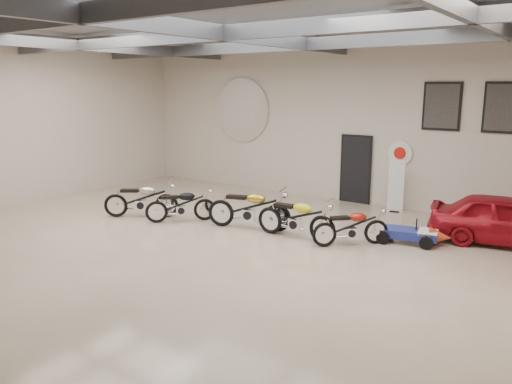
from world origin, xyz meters
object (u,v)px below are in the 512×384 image
Objects in this scene: motorcycle_gold at (249,207)px; motorcycle_red at (351,226)px; motorcycle_yellow at (295,217)px; go_kart at (413,231)px; banner_stand at (396,184)px; motorcycle_black at (181,204)px; vintage_car at (508,220)px; motorcycle_silver at (141,199)px.

motorcycle_gold is 1.23× the size of motorcycle_red.
motorcycle_red is (1.34, 0.27, -0.08)m from motorcycle_yellow.
go_kart is at bearing 25.40° from motorcycle_yellow.
banner_stand is at bearing 106.45° from go_kart.
motorcycle_gold is at bearing -133.53° from banner_stand.
motorcycle_gold is (1.94, 0.51, 0.09)m from motorcycle_black.
go_kart is at bearing -4.71° from motorcycle_red.
vintage_car is (3.24, -1.50, -0.23)m from banner_stand.
motorcycle_gold is 1.06× the size of motorcycle_yellow.
go_kart is (1.14, 0.98, -0.16)m from motorcycle_red.
vintage_car is (4.29, 2.47, 0.05)m from motorcycle_yellow.
banner_stand reaches higher than motorcycle_yellow.
motorcycle_silver is at bearing -151.53° from banner_stand.
banner_stand is 3.11m from go_kart.
vintage_car reaches higher than motorcycle_yellow.
motorcycle_yellow is at bearing -116.45° from banner_stand.
motorcycle_silver is 0.93× the size of motorcycle_gold.
motorcycle_yellow is (3.36, 0.50, 0.06)m from motorcycle_black.
motorcycle_yellow is 0.60× the size of vintage_car.
motorcycle_red is 1.05× the size of go_kart.
vintage_car is at bearing 22.47° from go_kart.
motorcycle_yellow is at bearing -39.09° from motorcycle_black.
banner_stand is 4.11m from motorcycle_yellow.
motorcycle_gold is (3.20, 0.81, 0.04)m from motorcycle_silver.
motorcycle_black is 0.89× the size of motorcycle_yellow.
motorcycle_black is 0.54× the size of vintage_car.
motorcycle_black is at bearing -22.20° from motorcycle_silver.
motorcycle_yellow is at bearing -25.86° from motorcycle_silver.
banner_stand is at bearing -2.16° from motorcycle_black.
banner_stand reaches higher than motorcycle_gold.
motorcycle_black is at bearing 100.05° from vintage_car.
motorcycle_silver is 9.48m from vintage_car.
motorcycle_black is 6.10m from go_kart.
motorcycle_silver is 1.10× the size of motorcycle_black.
motorcycle_black is 4.76m from motorcycle_red.
motorcycle_black is at bearing -146.25° from banner_stand.
go_kart is 2.20m from vintage_car.
banner_stand is 0.47× the size of vintage_car.
motorcycle_gold is 2.77m from motorcycle_red.
motorcycle_silver reaches higher than motorcycle_red.
motorcycle_yellow is at bearing -17.53° from motorcycle_gold.
motorcycle_gold reaches higher than go_kart.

